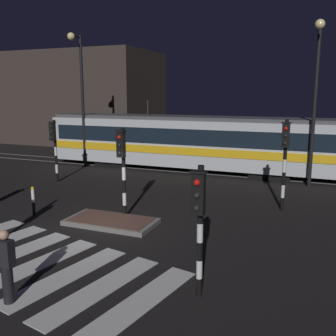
# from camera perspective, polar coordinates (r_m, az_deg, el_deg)

# --- Properties ---
(ground_plane) EXTENTS (120.00, 120.00, 0.00)m
(ground_plane) POSITION_cam_1_polar(r_m,az_deg,el_deg) (13.55, -10.41, -8.89)
(ground_plane) COLOR black
(rail_near) EXTENTS (80.00, 0.12, 0.03)m
(rail_near) POSITION_cam_1_polar(r_m,az_deg,el_deg) (22.43, 3.48, -0.70)
(rail_near) COLOR #59595E
(rail_near) RESTS_ON ground
(rail_far) EXTENTS (80.00, 0.12, 0.03)m
(rail_far) POSITION_cam_1_polar(r_m,az_deg,el_deg) (23.77, 4.58, -0.05)
(rail_far) COLOR #59595E
(rail_far) RESTS_ON ground
(crosswalk_zebra) EXTENTS (8.31, 5.30, 0.02)m
(crosswalk_zebra) POSITION_cam_1_polar(r_m,az_deg,el_deg) (11.30, -18.82, -13.42)
(crosswalk_zebra) COLOR silver
(crosswalk_zebra) RESTS_ON ground
(traffic_island) EXTENTS (3.19, 1.62, 0.18)m
(traffic_island) POSITION_cam_1_polar(r_m,az_deg,el_deg) (13.93, -8.44, -7.88)
(traffic_island) COLOR slate
(traffic_island) RESTS_ON ground
(traffic_light_corner_far_right) EXTENTS (0.36, 0.42, 3.60)m
(traffic_light_corner_far_right) POSITION_cam_1_polar(r_m,az_deg,el_deg) (15.44, 17.01, 2.35)
(traffic_light_corner_far_right) COLOR black
(traffic_light_corner_far_right) RESTS_ON ground
(traffic_light_corner_near_right) EXTENTS (0.36, 0.42, 3.06)m
(traffic_light_corner_near_right) POSITION_cam_1_polar(r_m,az_deg,el_deg) (8.43, 4.63, -6.68)
(traffic_light_corner_near_right) COLOR black
(traffic_light_corner_near_right) RESTS_ON ground
(traffic_light_corner_far_left) EXTENTS (0.36, 0.42, 3.24)m
(traffic_light_corner_far_left) POSITION_cam_1_polar(r_m,az_deg,el_deg) (20.61, -16.58, 3.80)
(traffic_light_corner_far_left) COLOR black
(traffic_light_corner_far_left) RESTS_ON ground
(traffic_light_median_centre) EXTENTS (0.36, 0.42, 3.37)m
(traffic_light_median_centre) POSITION_cam_1_polar(r_m,az_deg,el_deg) (13.96, -6.80, 1.27)
(traffic_light_median_centre) COLOR black
(traffic_light_median_centre) RESTS_ON ground
(street_lamp_trackside_right) EXTENTS (0.44, 1.21, 7.80)m
(street_lamp_trackside_right) POSITION_cam_1_polar(r_m,az_deg,el_deg) (19.71, 21.13, 11.23)
(street_lamp_trackside_right) COLOR black
(street_lamp_trackside_right) RESTS_ON ground
(street_lamp_trackside_left) EXTENTS (0.44, 1.21, 8.03)m
(street_lamp_trackside_left) POSITION_cam_1_polar(r_m,az_deg,el_deg) (24.39, -12.96, 11.80)
(street_lamp_trackside_left) COLOR black
(street_lamp_trackside_left) RESTS_ON ground
(tram) EXTENTS (17.91, 2.58, 4.15)m
(tram) POSITION_cam_1_polar(r_m,az_deg,el_deg) (22.95, 3.07, 3.97)
(tram) COLOR silver
(tram) RESTS_ON ground
(pedestrian_waiting_at_kerb) EXTENTS (0.36, 0.24, 1.71)m
(pedestrian_waiting_at_kerb) POSITION_cam_1_polar(r_m,az_deg,el_deg) (9.31, -22.89, -13.31)
(pedestrian_waiting_at_kerb) COLOR black
(pedestrian_waiting_at_kerb) RESTS_ON ground
(bollard_island_edge) EXTENTS (0.12, 0.12, 1.11)m
(bollard_island_edge) POSITION_cam_1_polar(r_m,az_deg,el_deg) (15.51, -19.39, -4.61)
(bollard_island_edge) COLOR black
(bollard_island_edge) RESTS_ON ground
(building_backdrop) EXTENTS (17.48, 8.00, 8.20)m
(building_backdrop) POSITION_cam_1_polar(r_m,az_deg,el_deg) (38.57, -15.00, 9.98)
(building_backdrop) COLOR #382D28
(building_backdrop) RESTS_ON ground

